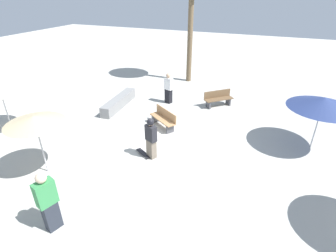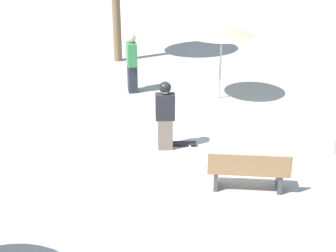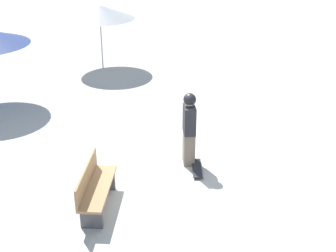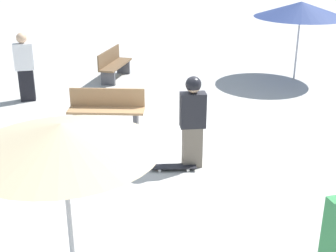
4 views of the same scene
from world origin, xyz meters
The scene contains 8 objects.
ground_plane centered at (0.00, 0.00, 0.00)m, with size 60.00×60.00×0.00m, color #B2AFA8.
skater_main centered at (0.88, -0.25, 0.89)m, with size 0.41×0.50×1.65m.
skateboard centered at (0.86, -0.62, 0.06)m, with size 0.57×0.79×0.07m.
bench_near centered at (-1.53, -0.78, 0.43)m, with size 1.26×1.57×0.85m.
bench_far centered at (-4.90, 1.00, 0.43)m, with size 1.42×1.46×0.85m.
shade_umbrella_navy centered at (-2.16, 5.44, 1.98)m, with size 2.56×2.56×2.19m.
shade_umbrella_tan centered at (3.08, -3.30, 2.03)m, with size 1.91×1.91×2.17m.
bystander_watching centered at (-4.31, -1.67, 0.85)m, with size 0.39×0.52×1.70m.
Camera 4 is at (7.06, -4.58, 3.78)m, focal length 50.00 mm.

